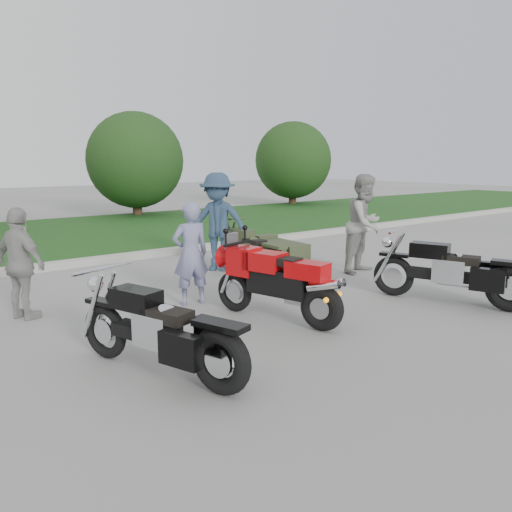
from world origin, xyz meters
TOP-DOWN VIEW (x-y plane):
  - ground at (0.00, 0.00)m, footprint 80.00×80.00m
  - curb at (0.00, 6.00)m, footprint 60.00×0.30m
  - grass_strip at (0.00, 10.15)m, footprint 60.00×8.00m
  - tree_mid_right at (4.00, 13.50)m, footprint 3.60×3.60m
  - tree_far_right at (12.00, 13.50)m, footprint 3.60×3.60m
  - sportbike_red at (0.16, 0.65)m, footprint 0.77×2.03m
  - cruiser_left at (-1.92, -0.03)m, footprint 0.92×2.21m
  - cruiser_right at (2.86, -0.40)m, footprint 1.04×2.30m
  - cruiser_sidecar at (2.02, 3.09)m, footprint 1.14×2.22m
  - person_stripe at (-0.35, 2.12)m, footprint 0.63×0.47m
  - person_grey at (3.54, 1.98)m, footprint 1.06×0.90m
  - person_denim at (1.32, 3.88)m, footprint 1.38×1.44m
  - person_back at (-2.58, 2.92)m, footprint 0.71×1.00m

SIDE VIEW (x-z plane):
  - ground at x=0.00m, z-range 0.00..0.00m
  - grass_strip at x=0.00m, z-range 0.00..0.14m
  - curb at x=0.00m, z-range 0.00..0.15m
  - cruiser_sidecar at x=2.02m, z-range -0.03..0.83m
  - cruiser_left at x=-1.92m, z-range 0.01..0.89m
  - cruiser_right at x=2.86m, z-range 0.01..0.94m
  - sportbike_red at x=0.16m, z-range 0.09..1.07m
  - person_back at x=-2.58m, z-range 0.00..1.57m
  - person_stripe at x=-0.35m, z-range 0.00..1.58m
  - person_grey at x=3.54m, z-range 0.00..1.94m
  - person_denim at x=1.32m, z-range 0.00..1.96m
  - tree_mid_right at x=4.00m, z-range 0.19..4.19m
  - tree_far_right at x=12.00m, z-range 0.19..4.19m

